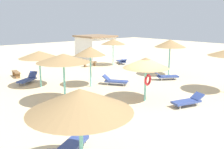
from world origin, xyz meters
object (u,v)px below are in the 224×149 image
Objects in this scene: lounger_3 at (166,76)px; lounger_5 at (115,81)px; beach_cabana at (95,47)px; parasol_8 at (63,58)px; parasol_6 at (113,42)px; bench_2 at (90,63)px; lounger_1 at (188,101)px; parasol_1 at (146,63)px; parasol_2 at (39,55)px; lounger_2 at (28,79)px; parasol_3 at (170,43)px; parasol_7 at (80,100)px; parasol_5 at (90,51)px; lounger_6 at (121,61)px; bench_1 at (16,73)px; lounger_7 at (70,146)px.

lounger_5 is (-4.21, 1.52, 0.01)m from lounger_3.
parasol_8 is at bearing -132.69° from beach_cabana.
parasol_6 is 8.35m from lounger_5.
lounger_3 reaches higher than bench_2.
parasol_1 is at bearing 117.41° from lounger_1.
lounger_1 reaches higher than bench_2.
parasol_6 is (9.60, 3.12, 0.16)m from parasol_2.
lounger_2 is 1.24× the size of bench_2.
lounger_3 is (-1.40, -0.81, -2.49)m from parasol_3.
parasol_3 is 1.04× the size of parasol_7.
lounger_2 is (-3.08, 3.95, -2.26)m from parasol_5.
parasol_5 is 8.70m from parasol_6.
parasol_2 is 10.47m from lounger_1.
lounger_3 is 0.98× the size of lounger_6.
lounger_6 is 0.48× the size of beach_cabana.
lounger_2 is at bearing -150.04° from beach_cabana.
bench_1 is at bearing 92.87° from parasol_2.
lounger_2 is (-9.89, -1.46, -2.19)m from parasol_6.
parasol_8 is 0.72× the size of beach_cabana.
parasol_1 is at bearing -109.88° from bench_2.
parasol_1 is 6.20m from lounger_3.
parasol_1 reaches higher than lounger_6.
parasol_2 reaches higher than lounger_3.
parasol_2 is 4.76m from bench_1.
parasol_8 reaches higher than lounger_7.
parasol_7 is (-13.42, -14.10, 0.04)m from parasol_6.
lounger_7 is (-2.99, -11.03, -0.02)m from lounger_2.
parasol_5 is at bearing 168.51° from parasol_3.
parasol_8 is 6.57m from lounger_2.
parasol_2 is 1.43× the size of lounger_7.
parasol_5 is at bearing 49.42° from lounger_7.
lounger_1 is (-5.14, -12.38, -2.20)m from parasol_6.
bench_2 is 0.37× the size of beach_cabana.
lounger_2 reaches higher than lounger_5.
parasol_6 is 3.29m from bench_2.
lounger_6 reaches higher than lounger_7.
lounger_1 is (1.67, -6.98, -2.27)m from parasol_5.
lounger_3 is 13.08m from beach_cabana.
parasol_5 is at bearing -39.37° from parasol_2.
bench_2 is at bearing 77.70° from lounger_1.
parasol_6 is 10.12m from bench_1.
parasol_2 is at bearing 152.12° from lounger_3.
beach_cabana reaches higher than lounger_6.
parasol_7 reaches higher than lounger_7.
parasol_8 is (-3.91, 2.59, 0.38)m from parasol_1.
parasol_6 is at bearing -27.61° from bench_2.
parasol_2 is 0.98× the size of parasol_5.
parasol_8 is 1.56× the size of lounger_5.
lounger_2 is at bearing 74.40° from parasol_7.
lounger_1 is (1.14, -2.21, -1.98)m from parasol_1.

